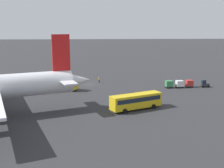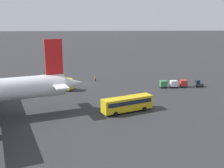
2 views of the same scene
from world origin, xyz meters
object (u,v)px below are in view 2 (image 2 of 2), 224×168
cargo_cart_white (174,84)px  cargo_cart_green (163,84)px  worker_person (95,79)px  shuttle_bus_near (55,82)px  cargo_cart_red (183,83)px  baggage_tug (198,84)px  shuttle_bus_far (127,103)px

cargo_cart_white → cargo_cart_green: size_ratio=1.00×
worker_person → cargo_cart_green: cargo_cart_green is taller
cargo_cart_white → shuttle_bus_near: bearing=-0.6°
shuttle_bus_near → cargo_cart_white: 33.69m
worker_person → cargo_cart_red: (-25.35, 8.81, 0.32)m
baggage_tug → worker_person: baggage_tug is taller
worker_person → cargo_cart_green: bearing=154.3°
cargo_cart_green → shuttle_bus_near: bearing=-0.7°
worker_person → cargo_cart_red: bearing=160.8°
shuttle_bus_far → cargo_cart_red: shuttle_bus_far is taller
worker_person → cargo_cart_green: size_ratio=0.82×
baggage_tug → cargo_cart_green: bearing=2.7°
shuttle_bus_near → baggage_tug: (-41.05, -0.04, -1.07)m
shuttle_bus_near → cargo_cart_red: shuttle_bus_near is taller
baggage_tug → cargo_cart_red: size_ratio=1.14×
shuttle_bus_far → shuttle_bus_near: bearing=-72.2°
baggage_tug → shuttle_bus_far: bearing=42.1°
worker_person → shuttle_bus_far: bearing=103.4°
shuttle_bus_near → worker_person: shuttle_bus_near is taller
shuttle_bus_near → cargo_cart_white: size_ratio=5.12×
shuttle_bus_far → worker_person: bearing=-100.8°
baggage_tug → worker_person: bearing=-16.3°
shuttle_bus_near → baggage_tug: bearing=-151.6°
shuttle_bus_far → baggage_tug: bearing=-162.5°
shuttle_bus_near → cargo_cart_white: shuttle_bus_near is taller
baggage_tug → shuttle_bus_near: bearing=0.5°
cargo_cart_white → cargo_cart_green: bearing=0.1°
shuttle_bus_near → cargo_cart_red: size_ratio=5.12×
baggage_tug → cargo_cart_green: (10.35, 0.42, 0.25)m
shuttle_bus_far → baggage_tug: shuttle_bus_far is taller
shuttle_bus_far → baggage_tug: size_ratio=4.73×
worker_person → cargo_cart_green: 21.52m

